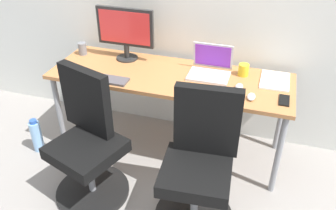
# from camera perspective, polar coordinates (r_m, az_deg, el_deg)

# --- Properties ---
(ground_plane) EXTENTS (5.28, 5.28, 0.00)m
(ground_plane) POSITION_cam_1_polar(r_m,az_deg,el_deg) (3.11, 0.28, -6.72)
(ground_plane) COLOR gray
(desk) EXTENTS (1.87, 0.62, 0.71)m
(desk) POSITION_cam_1_polar(r_m,az_deg,el_deg) (2.75, 0.31, 3.83)
(desk) COLOR #B77542
(desk) RESTS_ON ground
(office_chair_left) EXTENTS (0.56, 0.56, 0.94)m
(office_chair_left) POSITION_cam_1_polar(r_m,az_deg,el_deg) (2.54, -12.92, -5.98)
(office_chair_left) COLOR black
(office_chair_left) RESTS_ON ground
(office_chair_right) EXTENTS (0.54, 0.54, 0.94)m
(office_chair_right) POSITION_cam_1_polar(r_m,az_deg,el_deg) (2.30, 5.10, -9.82)
(office_chair_right) COLOR black
(office_chair_right) RESTS_ON ground
(water_bottle_on_floor) EXTENTS (0.09, 0.09, 0.31)m
(water_bottle_on_floor) POSITION_cam_1_polar(r_m,az_deg,el_deg) (3.19, -20.61, -4.71)
(water_bottle_on_floor) COLOR #8CBFF2
(water_bottle_on_floor) RESTS_ON ground
(desktop_monitor) EXTENTS (0.48, 0.18, 0.43)m
(desktop_monitor) POSITION_cam_1_polar(r_m,az_deg,el_deg) (2.90, -6.98, 11.99)
(desktop_monitor) COLOR #262626
(desktop_monitor) RESTS_ON desk
(open_laptop) EXTENTS (0.31, 0.26, 0.23)m
(open_laptop) POSITION_cam_1_polar(r_m,az_deg,el_deg) (2.72, 6.92, 6.06)
(open_laptop) COLOR silver
(open_laptop) RESTS_ON desk
(keyboard_by_monitor) EXTENTS (0.34, 0.12, 0.02)m
(keyboard_by_monitor) POSITION_cam_1_polar(r_m,az_deg,el_deg) (2.67, -10.06, 4.16)
(keyboard_by_monitor) COLOR #515156
(keyboard_by_monitor) RESTS_ON desk
(keyboard_by_laptop) EXTENTS (0.34, 0.12, 0.02)m
(keyboard_by_laptop) POSITION_cam_1_polar(r_m,az_deg,el_deg) (2.45, 6.01, 1.67)
(keyboard_by_laptop) COLOR silver
(keyboard_by_laptop) RESTS_ON desk
(mouse_by_monitor) EXTENTS (0.06, 0.10, 0.03)m
(mouse_by_monitor) POSITION_cam_1_polar(r_m,az_deg,el_deg) (2.47, 13.41, 1.33)
(mouse_by_monitor) COLOR silver
(mouse_by_monitor) RESTS_ON desk
(mouse_by_laptop) EXTENTS (0.06, 0.10, 0.03)m
(mouse_by_laptop) POSITION_cam_1_polar(r_m,az_deg,el_deg) (2.57, 11.51, 2.94)
(mouse_by_laptop) COLOR #B7B7B7
(mouse_by_laptop) RESTS_ON desk
(coffee_mug) EXTENTS (0.08, 0.08, 0.09)m
(coffee_mug) POSITION_cam_1_polar(r_m,az_deg,el_deg) (2.75, 12.19, 5.62)
(coffee_mug) COLOR yellow
(coffee_mug) RESTS_ON desk
(pen_cup) EXTENTS (0.07, 0.07, 0.10)m
(pen_cup) POSITION_cam_1_polar(r_m,az_deg,el_deg) (3.13, -13.75, 8.90)
(pen_cup) COLOR slate
(pen_cup) RESTS_ON desk
(phone_near_monitor) EXTENTS (0.07, 0.14, 0.01)m
(phone_near_monitor) POSITION_cam_1_polar(r_m,az_deg,el_deg) (2.51, 18.39, 0.73)
(phone_near_monitor) COLOR black
(phone_near_monitor) RESTS_ON desk
(paper_pile) EXTENTS (0.21, 0.30, 0.01)m
(paper_pile) POSITION_cam_1_polar(r_m,az_deg,el_deg) (2.74, 17.01, 3.83)
(paper_pile) COLOR white
(paper_pile) RESTS_ON desk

